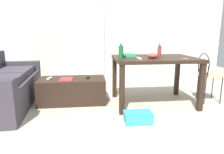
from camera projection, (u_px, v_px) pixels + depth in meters
ground_plane at (129, 108)px, 3.08m from camera, size 7.79×7.79×0.00m
wall_back at (113, 25)px, 4.76m from camera, size 5.39×0.10×2.64m
curtains at (114, 30)px, 4.70m from camera, size 3.68×0.03×2.42m
couch at (0, 87)px, 3.11m from camera, size 0.94×1.88×0.80m
coffee_table at (73, 90)px, 3.33m from camera, size 1.07×0.55×0.40m
craft_table at (154, 63)px, 3.18m from camera, size 1.26×0.92×0.76m
wire_chair at (207, 72)px, 3.30m from camera, size 0.38×0.39×0.81m
bottle_near at (159, 51)px, 3.24m from camera, size 0.06×0.06×0.21m
bottle_far at (121, 52)px, 2.96m from camera, size 0.07×0.07×0.22m
bowl at (153, 56)px, 2.99m from camera, size 0.15×0.15×0.07m
book_stack at (128, 55)px, 3.17m from camera, size 0.20×0.28×0.05m
tv_remote_on_table at (139, 58)px, 2.92m from camera, size 0.05×0.17×0.02m
scissors at (183, 59)px, 2.94m from camera, size 0.12×0.09×0.00m
tv_remote_primary at (88, 77)px, 3.32m from camera, size 0.07×0.15×0.02m
tv_remote_secondary at (50, 78)px, 3.24m from camera, size 0.08×0.16×0.02m
magazine at (66, 79)px, 3.21m from camera, size 0.21×0.29×0.01m
shoebox at (138, 117)px, 2.58m from camera, size 0.35×0.23×0.14m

